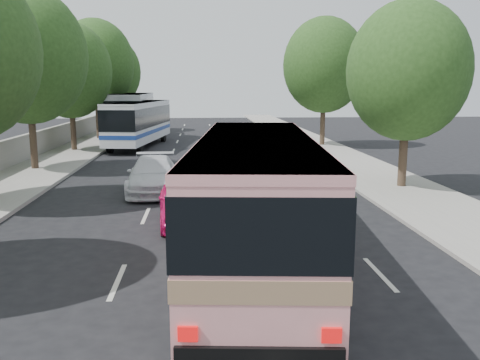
{
  "coord_description": "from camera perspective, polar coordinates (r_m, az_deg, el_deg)",
  "views": [
    {
      "loc": [
        0.05,
        -13.08,
        4.35
      ],
      "look_at": [
        1.18,
        1.84,
        1.6
      ],
      "focal_mm": 38.0,
      "sensor_mm": 36.0,
      "label": 1
    }
  ],
  "objects": [
    {
      "name": "ground",
      "position": [
        13.79,
        -4.37,
        -8.01
      ],
      "size": [
        120.0,
        120.0,
        0.0
      ],
      "primitive_type": "plane",
      "color": "black",
      "rests_on": "ground"
    },
    {
      "name": "sidewalk_left",
      "position": [
        34.44,
        -18.71,
        2.73
      ],
      "size": [
        4.0,
        90.0,
        0.15
      ],
      "primitive_type": "cube",
      "color": "#9E998E",
      "rests_on": "ground"
    },
    {
      "name": "sidewalk_right",
      "position": [
        34.41,
        9.92,
        3.1
      ],
      "size": [
        4.0,
        90.0,
        0.12
      ],
      "primitive_type": "cube",
      "color": "#9E998E",
      "rests_on": "ground"
    },
    {
      "name": "low_wall",
      "position": [
        34.84,
        -21.66,
        4.0
      ],
      "size": [
        0.3,
        90.0,
        1.5
      ],
      "primitive_type": "cube",
      "color": "#9E998E",
      "rests_on": "sidewalk_left"
    },
    {
      "name": "tree_left_c",
      "position": [
        28.44,
        -22.73,
        13.21
      ],
      "size": [
        6.0,
        6.0,
        9.35
      ],
      "color": "#38281E",
      "rests_on": "ground"
    },
    {
      "name": "tree_left_d",
      "position": [
        36.08,
        -18.5,
        11.93
      ],
      "size": [
        5.52,
        5.52,
        8.6
      ],
      "color": "#38281E",
      "rests_on": "ground"
    },
    {
      "name": "tree_left_e",
      "position": [
        43.9,
        -15.87,
        12.75
      ],
      "size": [
        6.3,
        6.3,
        9.82
      ],
      "color": "#38281E",
      "rests_on": "ground"
    },
    {
      "name": "tree_left_f",
      "position": [
        51.78,
        -14.3,
        11.93
      ],
      "size": [
        5.88,
        5.88,
        9.16
      ],
      "color": "#38281E",
      "rests_on": "ground"
    },
    {
      "name": "tree_right_near",
      "position": [
        22.78,
        18.61,
        12.03
      ],
      "size": [
        5.1,
        5.1,
        7.95
      ],
      "color": "#38281E",
      "rests_on": "ground"
    },
    {
      "name": "tree_right_far",
      "position": [
        38.15,
        9.59,
        12.94
      ],
      "size": [
        6.0,
        6.0,
        9.35
      ],
      "color": "#38281E",
      "rests_on": "ground"
    },
    {
      "name": "pink_bus",
      "position": [
        11.84,
        1.81,
        -1.06
      ],
      "size": [
        3.51,
        10.25,
        3.21
      ],
      "rotation": [
        0.0,
        0.0,
        -0.1
      ],
      "color": "pink",
      "rests_on": "ground"
    },
    {
      "name": "pink_taxi",
      "position": [
        16.49,
        -6.04,
        -2.29
      ],
      "size": [
        2.08,
        4.47,
        1.48
      ],
      "primitive_type": "imported",
      "rotation": [
        0.0,
        0.0,
        0.08
      ],
      "color": "#F0146E",
      "rests_on": "ground"
    },
    {
      "name": "white_pickup",
      "position": [
        21.58,
        -9.73,
        0.59
      ],
      "size": [
        2.23,
        5.06,
        1.45
      ],
      "primitive_type": "imported",
      "rotation": [
        0.0,
        0.0,
        0.04
      ],
      "color": "white",
      "rests_on": "ground"
    },
    {
      "name": "tour_coach_front",
      "position": [
        38.14,
        -11.27,
        6.65
      ],
      "size": [
        3.85,
        11.2,
        3.29
      ],
      "rotation": [
        0.0,
        0.0,
        -0.14
      ],
      "color": "silver",
      "rests_on": "ground"
    },
    {
      "name": "tour_coach_rear",
      "position": [
        42.94,
        -12.09,
        7.44
      ],
      "size": [
        3.02,
        12.78,
        3.81
      ],
      "rotation": [
        0.0,
        0.0,
        0.02
      ],
      "color": "silver",
      "rests_on": "ground"
    },
    {
      "name": "taxi_roof_sign",
      "position": [
        16.33,
        -6.09,
        0.55
      ],
      "size": [
        0.56,
        0.22,
        0.18
      ],
      "primitive_type": "cube",
      "rotation": [
        0.0,
        0.0,
        0.08
      ],
      "color": "silver",
      "rests_on": "pink_taxi"
    }
  ]
}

